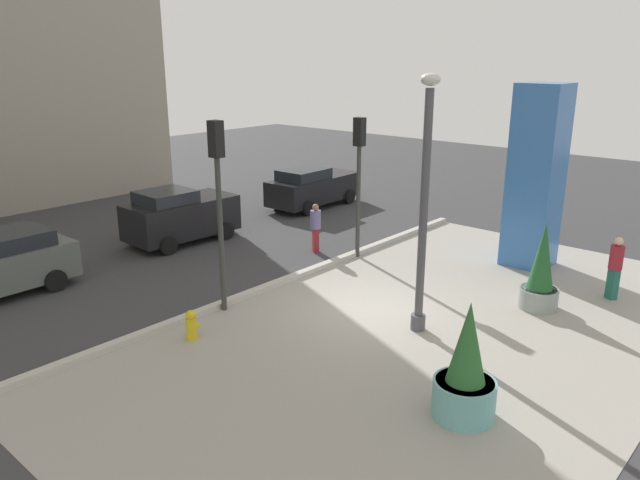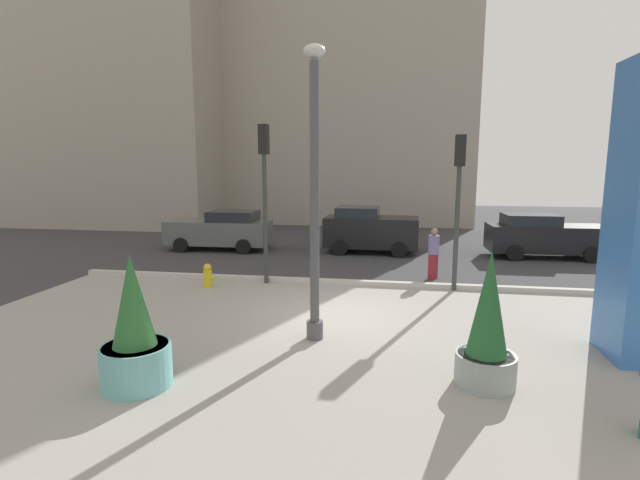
# 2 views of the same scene
# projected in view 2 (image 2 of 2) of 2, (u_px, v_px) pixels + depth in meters

# --- Properties ---
(ground_plane) EXTENTS (60.00, 60.00, 0.00)m
(ground_plane) POSITION_uv_depth(u_px,v_px,m) (352.00, 278.00, 15.62)
(ground_plane) COLOR #38383A
(plaza_pavement) EXTENTS (18.00, 10.00, 0.02)m
(plaza_pavement) POSITION_uv_depth(u_px,v_px,m) (324.00, 346.00, 9.78)
(plaza_pavement) COLOR #9E998E
(plaza_pavement) RESTS_ON ground_plane
(curb_strip) EXTENTS (18.00, 0.24, 0.16)m
(curb_strip) POSITION_uv_depth(u_px,v_px,m) (349.00, 283.00, 14.75)
(curb_strip) COLOR #B7B2A8
(curb_strip) RESTS_ON ground_plane
(lamp_post) EXTENTS (0.44, 0.44, 6.12)m
(lamp_post) POSITION_uv_depth(u_px,v_px,m) (315.00, 202.00, 9.74)
(lamp_post) COLOR #4C4C51
(lamp_post) RESTS_ON ground_plane
(potted_plant_curbside) EXTENTS (1.17, 1.17, 2.31)m
(potted_plant_curbside) POSITION_uv_depth(u_px,v_px,m) (135.00, 337.00, 7.89)
(potted_plant_curbside) COLOR #6BB2B2
(potted_plant_curbside) RESTS_ON ground_plane
(potted_plant_by_pillar) EXTENTS (1.02, 1.02, 2.36)m
(potted_plant_by_pillar) POSITION_uv_depth(u_px,v_px,m) (487.00, 331.00, 7.91)
(potted_plant_by_pillar) COLOR gray
(potted_plant_by_pillar) RESTS_ON ground_plane
(fire_hydrant) EXTENTS (0.36, 0.26, 0.75)m
(fire_hydrant) POSITION_uv_depth(u_px,v_px,m) (208.00, 276.00, 14.43)
(fire_hydrant) COLOR gold
(fire_hydrant) RESTS_ON ground_plane
(traffic_light_far_side) EXTENTS (0.28, 0.42, 4.61)m
(traffic_light_far_side) POSITION_uv_depth(u_px,v_px,m) (459.00, 188.00, 13.66)
(traffic_light_far_side) COLOR #333833
(traffic_light_far_side) RESTS_ON ground_plane
(traffic_light_corner) EXTENTS (0.28, 0.42, 4.98)m
(traffic_light_corner) POSITION_uv_depth(u_px,v_px,m) (265.00, 179.00, 14.47)
(traffic_light_corner) COLOR #333833
(traffic_light_corner) RESTS_ON ground_plane
(car_passing_lane) EXTENTS (4.01, 2.17, 1.97)m
(car_passing_lane) POSITION_uv_depth(u_px,v_px,m) (370.00, 230.00, 20.13)
(car_passing_lane) COLOR black
(car_passing_lane) RESTS_ON ground_plane
(car_intersection) EXTENTS (4.56, 2.20, 1.74)m
(car_intersection) POSITION_uv_depth(u_px,v_px,m) (221.00, 230.00, 20.86)
(car_intersection) COLOR #565B56
(car_intersection) RESTS_ON ground_plane
(car_curb_east) EXTENTS (4.63, 2.07, 1.78)m
(car_curb_east) POSITION_uv_depth(u_px,v_px,m) (544.00, 236.00, 19.00)
(car_curb_east) COLOR black
(car_curb_east) RESTS_ON ground_plane
(pedestrian_by_curb) EXTENTS (0.51, 0.51, 1.69)m
(pedestrian_by_curb) POSITION_uv_depth(u_px,v_px,m) (434.00, 251.00, 15.45)
(pedestrian_by_curb) COLOR maroon
(pedestrian_by_curb) RESTS_ON ground_plane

